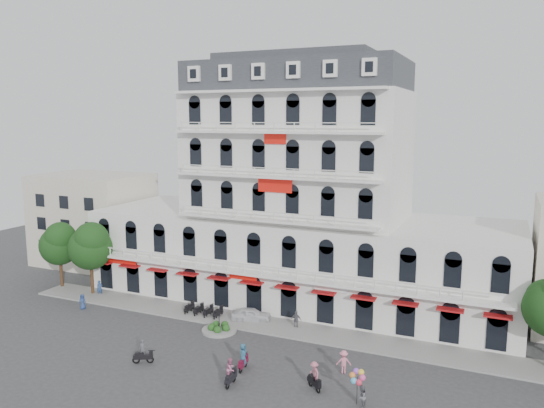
{
  "coord_description": "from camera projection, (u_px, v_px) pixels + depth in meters",
  "views": [
    {
      "loc": [
        19.94,
        -34.17,
        19.22
      ],
      "look_at": [
        0.52,
        10.0,
        11.48
      ],
      "focal_mm": 35.0,
      "sensor_mm": 36.0,
      "label": 1
    }
  ],
  "objects": [
    {
      "name": "ground",
      "position": [
        215.0,
        365.0,
        41.85
      ],
      "size": [
        120.0,
        120.0,
        0.0
      ],
      "primitive_type": "plane",
      "color": "#38383A",
      "rests_on": "ground"
    },
    {
      "name": "sidewalk",
      "position": [
        263.0,
        324.0,
        49.97
      ],
      "size": [
        53.0,
        4.0,
        0.16
      ],
      "primitive_type": "cube",
      "color": "gray",
      "rests_on": "ground"
    },
    {
      "name": "main_building",
      "position": [
        298.0,
        207.0,
        56.54
      ],
      "size": [
        45.0,
        15.0,
        25.8
      ],
      "color": "silver",
      "rests_on": "ground"
    },
    {
      "name": "flank_building_west",
      "position": [
        94.0,
        219.0,
        70.9
      ],
      "size": [
        14.0,
        10.0,
        12.0
      ],
      "primitive_type": "cube",
      "color": "beige",
      "rests_on": "ground"
    },
    {
      "name": "traffic_island",
      "position": [
        219.0,
        329.0,
        48.43
      ],
      "size": [
        3.2,
        3.2,
        1.6
      ],
      "color": "gray",
      "rests_on": "ground"
    },
    {
      "name": "parked_scooter_row",
      "position": [
        204.0,
        316.0,
        52.33
      ],
      "size": [
        4.4,
        1.8,
        1.1
      ],
      "primitive_type": null,
      "color": "black",
      "rests_on": "ground"
    },
    {
      "name": "tree_west_outer",
      "position": [
        60.0,
        242.0,
        60.34
      ],
      "size": [
        4.5,
        4.48,
        7.76
      ],
      "color": "#382314",
      "rests_on": "ground"
    },
    {
      "name": "tree_west_inner",
      "position": [
        90.0,
        244.0,
        57.84
      ],
      "size": [
        4.76,
        4.76,
        8.25
      ],
      "color": "#382314",
      "rests_on": "ground"
    },
    {
      "name": "parked_car",
      "position": [
        251.0,
        314.0,
        50.91
      ],
      "size": [
        4.12,
        2.7,
        1.3
      ],
      "primitive_type": "imported",
      "rotation": [
        0.0,
        0.0,
        1.9
      ],
      "color": "silver",
      "rests_on": "ground"
    },
    {
      "name": "rider_west",
      "position": [
        143.0,
        353.0,
        42.04
      ],
      "size": [
        1.56,
        1.01,
        2.0
      ],
      "rotation": [
        0.0,
        0.0,
        0.48
      ],
      "color": "black",
      "rests_on": "ground"
    },
    {
      "name": "rider_southwest",
      "position": [
        231.0,
        371.0,
        38.5
      ],
      "size": [
        0.68,
        1.7,
        2.14
      ],
      "rotation": [
        0.0,
        0.0,
        1.63
      ],
      "color": "black",
      "rests_on": "ground"
    },
    {
      "name": "rider_east",
      "position": [
        243.0,
        357.0,
        40.92
      ],
      "size": [
        0.62,
        1.7,
        2.15
      ],
      "rotation": [
        0.0,
        0.0,
        1.68
      ],
      "color": "maroon",
      "rests_on": "ground"
    },
    {
      "name": "rider_center",
      "position": [
        314.0,
        375.0,
        37.94
      ],
      "size": [
        1.36,
        1.25,
        2.12
      ],
      "rotation": [
        0.0,
        0.0,
        5.56
      ],
      "color": "black",
      "rests_on": "ground"
    },
    {
      "name": "pedestrian_left",
      "position": [
        82.0,
        302.0,
        54.09
      ],
      "size": [
        0.89,
        0.72,
        1.57
      ],
      "primitive_type": "imported",
      "rotation": [
        0.0,
        0.0,
        0.33
      ],
      "color": "navy",
      "rests_on": "ground"
    },
    {
      "name": "pedestrian_mid",
      "position": [
        296.0,
        320.0,
        49.03
      ],
      "size": [
        1.0,
        0.43,
        1.71
      ],
      "primitive_type": "imported",
      "rotation": [
        0.0,
        0.0,
        3.15
      ],
      "color": "#5C5B63",
      "rests_on": "ground"
    },
    {
      "name": "pedestrian_right",
      "position": [
        344.0,
        362.0,
        40.44
      ],
      "size": [
        1.32,
        1.04,
        1.8
      ],
      "primitive_type": "imported",
      "rotation": [
        0.0,
        0.0,
        3.51
      ],
      "color": "pink",
      "rests_on": "ground"
    },
    {
      "name": "pedestrian_far",
      "position": [
        100.0,
        288.0,
        58.25
      ],
      "size": [
        0.7,
        0.74,
        1.69
      ],
      "primitive_type": "imported",
      "rotation": [
        0.0,
        0.0,
        0.91
      ],
      "color": "navy",
      "rests_on": "ground"
    },
    {
      "name": "balloon_vendor",
      "position": [
        360.0,
        388.0,
        35.68
      ],
      "size": [
        1.3,
        1.23,
        2.45
      ],
      "color": "slate",
      "rests_on": "ground"
    }
  ]
}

